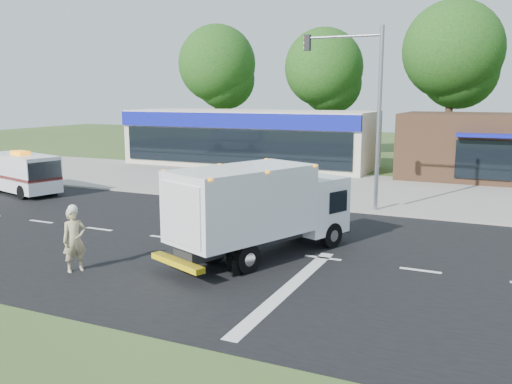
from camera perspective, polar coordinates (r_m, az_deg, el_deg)
ground at (r=18.54m, az=-1.85°, el=-5.85°), size 120.00×120.00×0.00m
road_asphalt at (r=18.53m, az=-1.85°, el=-5.84°), size 60.00×14.00×0.02m
sidewalk at (r=25.92m, az=6.24°, el=-1.13°), size 60.00×2.40×0.12m
parking_apron at (r=31.40m, az=9.59°, el=0.69°), size 60.00×9.00×0.02m
lane_markings at (r=16.81m, az=0.24°, el=-7.48°), size 55.20×7.00×0.01m
ems_box_truck at (r=17.05m, az=0.40°, el=-1.33°), size 4.47×6.99×2.97m
emergency_worker at (r=16.68m, az=-18.57°, el=-4.71°), size 0.74×0.83×2.01m
ambulance_van at (r=30.65m, az=-23.32°, el=1.90°), size 5.10×3.05×2.25m
retail_strip_mall at (r=39.79m, az=-0.71°, el=5.72°), size 18.00×6.20×4.00m
brown_storefront at (r=36.07m, az=23.05°, el=4.43°), size 10.00×6.70×4.00m
traffic_signal_pole at (r=24.20m, az=11.37°, el=9.53°), size 3.51×0.25×8.00m
background_trees at (r=45.03m, az=13.63°, el=12.80°), size 36.77×7.39×12.10m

